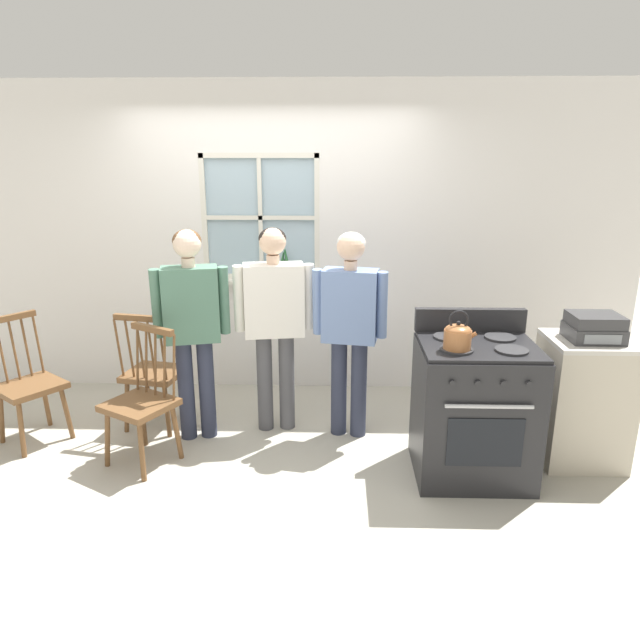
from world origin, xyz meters
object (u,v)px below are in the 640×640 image
object	(u,v)px
chair_near_wall	(29,386)
side_counter	(582,400)
person_teen_center	(274,311)
potted_plant	(285,268)
person_adult_right	(350,316)
stove	(474,408)
stereo	(594,328)
chair_center_cluster	(142,403)
kettle	(458,335)
chair_by_window	(153,374)
person_elderly_left	(192,316)

from	to	relation	value
chair_near_wall	side_counter	distance (m)	4.01
person_teen_center	potted_plant	bearing A→B (deg)	80.52
side_counter	person_adult_right	bearing A→B (deg)	168.57
stove	stereo	bearing A→B (deg)	12.83
chair_center_cluster	person_teen_center	bearing A→B (deg)	61.24
person_adult_right	kettle	size ratio (longest dim) A/B	6.36
person_adult_right	potted_plant	distance (m)	1.06
chair_by_window	person_adult_right	distance (m)	1.62
chair_center_cluster	potted_plant	world-z (taller)	potted_plant
person_elderly_left	stereo	bearing A→B (deg)	-18.70
stereo	person_adult_right	bearing A→B (deg)	167.87
person_elderly_left	person_teen_center	bearing A→B (deg)	2.53
person_elderly_left	kettle	xyz separation A→B (m)	(1.80, -0.59, 0.06)
person_adult_right	stereo	bearing A→B (deg)	-2.31
person_teen_center	kettle	distance (m)	1.43
chair_near_wall	stereo	distance (m)	4.05
chair_near_wall	kettle	bearing A→B (deg)	-62.54
chair_by_window	chair_near_wall	size ratio (longest dim) A/B	1.00
chair_by_window	chair_near_wall	distance (m)	0.89
person_elderly_left	chair_center_cluster	bearing A→B (deg)	-140.53
potted_plant	chair_near_wall	bearing A→B (deg)	-150.22
stereo	chair_by_window	bearing A→B (deg)	172.07
person_elderly_left	side_counter	xyz separation A→B (m)	(2.78, -0.25, -0.51)
person_teen_center	chair_center_cluster	bearing A→B (deg)	-156.99
person_elderly_left	potted_plant	size ratio (longest dim) A/B	5.12
chair_near_wall	person_teen_center	distance (m)	1.91
stove	stereo	world-z (taller)	stove
chair_by_window	chair_center_cluster	xyz separation A→B (m)	(0.09, -0.54, 0.00)
person_teen_center	stereo	xyz separation A→B (m)	(2.19, -0.44, 0.02)
person_adult_right	stereo	world-z (taller)	person_adult_right
person_elderly_left	stove	xyz separation A→B (m)	(1.97, -0.45, -0.49)
stereo	person_elderly_left	bearing A→B (deg)	174.42
potted_plant	chair_by_window	bearing A→B (deg)	-141.02
chair_near_wall	chair_center_cluster	xyz separation A→B (m)	(0.95, -0.28, 0.00)
person_adult_right	kettle	xyz separation A→B (m)	(0.65, -0.66, 0.07)
chair_center_cluster	person_adult_right	bearing A→B (deg)	46.98
chair_near_wall	chair_center_cluster	size ratio (longest dim) A/B	1.00
person_elderly_left	person_adult_right	distance (m)	1.16
chair_near_wall	kettle	distance (m)	3.14
chair_by_window	chair_center_cluster	bearing A→B (deg)	110.56
chair_center_cluster	stove	world-z (taller)	stove
stereo	potted_plant	bearing A→B (deg)	150.59
person_teen_center	person_adult_right	world-z (taller)	person_teen_center
person_elderly_left	potted_plant	bearing A→B (deg)	45.00
chair_center_cluster	stereo	distance (m)	3.11
chair_by_window	potted_plant	xyz separation A→B (m)	(0.98, 0.79, 0.70)
person_teen_center	potted_plant	size ratio (longest dim) A/B	5.09
person_adult_right	side_counter	world-z (taller)	person_adult_right
chair_near_wall	stove	distance (m)	3.23
chair_near_wall	person_teen_center	bearing A→B (deg)	-45.34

